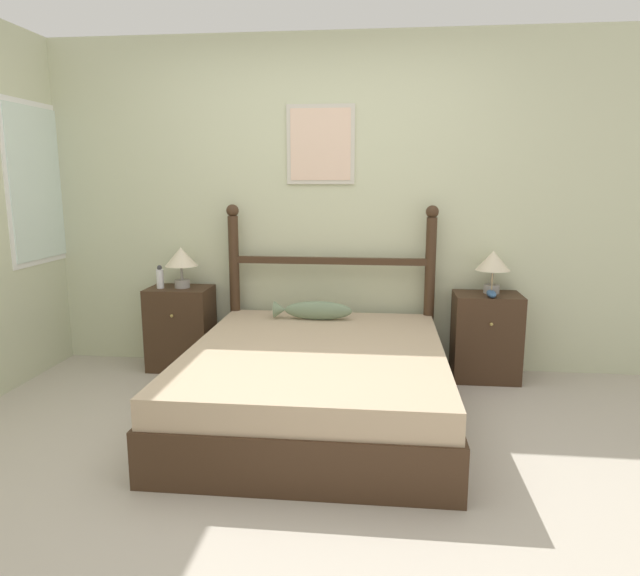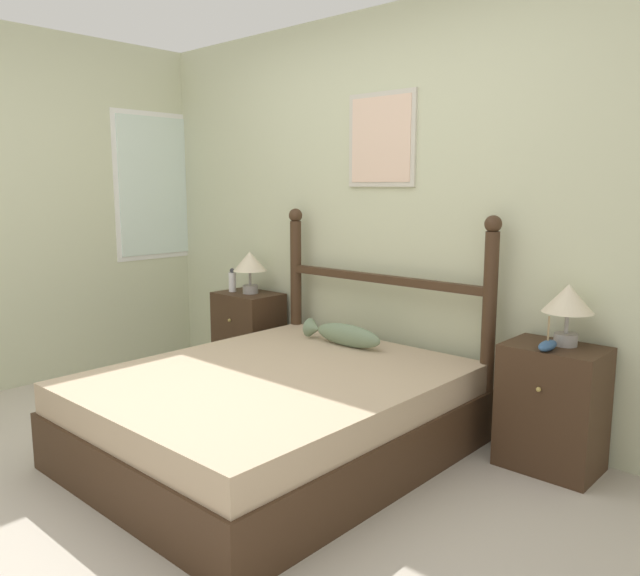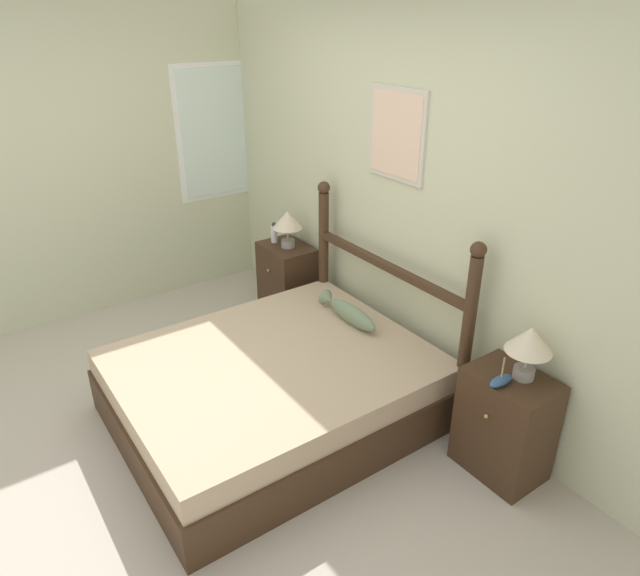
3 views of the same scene
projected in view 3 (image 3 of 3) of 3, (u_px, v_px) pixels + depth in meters
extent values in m
plane|color=#B7AD9E|center=(177.00, 444.00, 3.58)|extent=(16.00, 16.00, 0.00)
cube|color=beige|center=(395.00, 201.00, 3.91)|extent=(6.40, 0.06, 2.55)
cube|color=beige|center=(397.00, 134.00, 3.67)|extent=(0.52, 0.02, 0.59)
cube|color=beige|center=(396.00, 135.00, 3.66)|extent=(0.46, 0.01, 0.53)
cube|color=beige|center=(56.00, 173.00, 4.59)|extent=(0.06, 6.40, 2.55)
cube|color=white|center=(228.00, 131.00, 5.28)|extent=(0.01, 1.02, 1.21)
cube|color=silver|center=(229.00, 131.00, 5.27)|extent=(0.01, 0.94, 1.13)
cube|color=#3D2819|center=(275.00, 398.00, 3.77)|extent=(1.59, 1.94, 0.30)
cube|color=tan|center=(273.00, 369.00, 3.67)|extent=(1.55, 1.90, 0.16)
cylinder|color=#3D2819|center=(324.00, 265.00, 4.61)|extent=(0.08, 0.08, 1.20)
sphere|color=#3D2819|center=(324.00, 188.00, 4.32)|extent=(0.10, 0.10, 0.10)
cylinder|color=#3D2819|center=(466.00, 346.00, 3.50)|extent=(0.08, 0.08, 1.20)
sphere|color=#3D2819|center=(479.00, 250.00, 3.21)|extent=(0.10, 0.10, 0.10)
cube|color=#3D2819|center=(387.00, 266.00, 3.93)|extent=(1.51, 0.06, 0.05)
cube|color=#3D2819|center=(287.00, 280.00, 4.99)|extent=(0.48, 0.35, 0.65)
sphere|color=tan|center=(268.00, 271.00, 4.83)|extent=(0.02, 0.02, 0.02)
cube|color=#3D2819|center=(505.00, 424.00, 3.26)|extent=(0.48, 0.35, 0.65)
sphere|color=tan|center=(486.00, 416.00, 3.10)|extent=(0.02, 0.02, 0.02)
cylinder|color=gray|center=(288.00, 243.00, 4.81)|extent=(0.12, 0.12, 0.06)
cylinder|color=gray|center=(288.00, 234.00, 4.77)|extent=(0.02, 0.02, 0.11)
cone|color=beige|center=(287.00, 220.00, 4.72)|extent=(0.25, 0.25, 0.14)
cylinder|color=gray|center=(524.00, 373.00, 3.11)|extent=(0.12, 0.12, 0.06)
cylinder|color=gray|center=(526.00, 359.00, 3.07)|extent=(0.02, 0.02, 0.11)
cone|color=beige|center=(530.00, 339.00, 3.01)|extent=(0.25, 0.25, 0.14)
cylinder|color=white|center=(274.00, 234.00, 4.89)|extent=(0.06, 0.06, 0.15)
sphere|color=#333338|center=(274.00, 224.00, 4.85)|extent=(0.04, 0.04, 0.04)
ellipsoid|color=#335684|center=(501.00, 381.00, 3.05)|extent=(0.06, 0.16, 0.05)
cylinder|color=#997F56|center=(503.00, 367.00, 3.01)|extent=(0.01, 0.01, 0.12)
ellipsoid|color=gray|center=(352.00, 315.00, 4.01)|extent=(0.50, 0.11, 0.14)
cone|color=gray|center=(328.00, 299.00, 4.22)|extent=(0.09, 0.12, 0.12)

